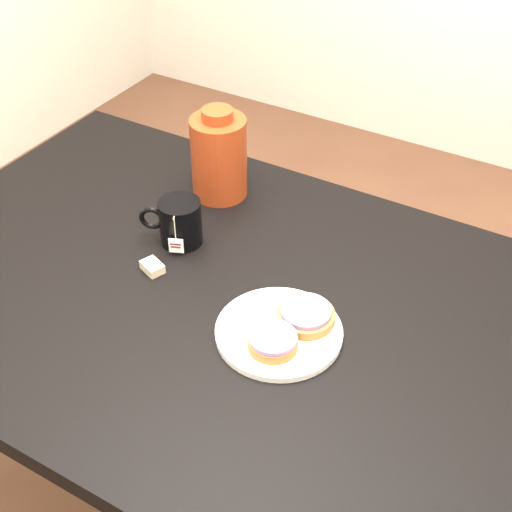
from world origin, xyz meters
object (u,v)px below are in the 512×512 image
at_px(plate, 279,331).
at_px(teabag_pouch, 152,267).
at_px(mug, 179,222).
at_px(bagel_back, 306,315).
at_px(bagel_package, 219,156).
at_px(table, 229,328).
at_px(bagel_front, 273,341).

relative_size(plate, teabag_pouch, 5.00).
bearing_deg(mug, plate, -46.75).
height_order(bagel_back, bagel_package, bagel_package).
bearing_deg(bagel_back, plate, -123.17).
relative_size(bagel_back, teabag_pouch, 3.20).
distance_m(table, bagel_front, 0.20).
distance_m(plate, bagel_package, 0.47).
xyz_separation_m(table, mug, (-0.17, 0.09, 0.13)).
height_order(table, bagel_package, bagel_package).
relative_size(table, bagel_back, 9.73).
height_order(plate, bagel_front, bagel_front).
bearing_deg(teabag_pouch, plate, -5.57).
bearing_deg(bagel_front, plate, 104.43).
xyz_separation_m(bagel_back, bagel_package, (-0.36, 0.28, 0.07)).
bearing_deg(bagel_package, mug, -82.32).
height_order(table, plate, plate).
bearing_deg(plate, table, 163.14).
xyz_separation_m(bagel_front, mug, (-0.31, 0.18, 0.02)).
distance_m(table, mug, 0.24).
relative_size(table, bagel_package, 6.76).
height_order(table, bagel_back, bagel_back).
bearing_deg(table, teabag_pouch, -176.33).
bearing_deg(plate, teabag_pouch, 174.43).
relative_size(table, teabag_pouch, 31.11).
height_order(table, mug, mug).
relative_size(table, bagel_front, 11.46).
relative_size(teabag_pouch, bagel_package, 0.22).
xyz_separation_m(bagel_back, mug, (-0.33, 0.09, 0.02)).
xyz_separation_m(plate, mug, (-0.30, 0.13, 0.04)).
bearing_deg(teabag_pouch, mug, 93.53).
bearing_deg(bagel_package, bagel_back, -37.97).
bearing_deg(bagel_back, teabag_pouch, -177.24).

